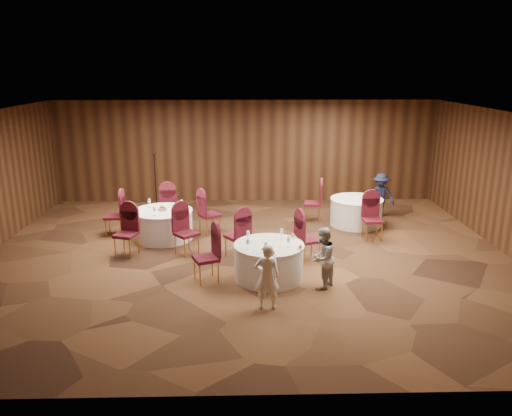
{
  "coord_description": "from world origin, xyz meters",
  "views": [
    {
      "loc": [
        -0.08,
        -10.68,
        4.2
      ],
      "look_at": [
        0.2,
        0.2,
        1.1
      ],
      "focal_mm": 35.0,
      "sensor_mm": 36.0,
      "label": 1
    }
  ],
  "objects_px": {
    "mic_stand": "(156,195)",
    "man_c": "(380,195)",
    "woman_a": "(267,277)",
    "woman_b": "(322,258)",
    "table_main": "(269,261)",
    "table_left": "(163,224)",
    "table_right": "(356,212)"
  },
  "relations": [
    {
      "from": "table_right",
      "to": "woman_b",
      "type": "height_order",
      "value": "woman_b"
    },
    {
      "from": "woman_b",
      "to": "table_left",
      "type": "bearing_deg",
      "value": -94.95
    },
    {
      "from": "woman_a",
      "to": "woman_b",
      "type": "distance_m",
      "value": 1.4
    },
    {
      "from": "table_right",
      "to": "woman_a",
      "type": "height_order",
      "value": "woman_a"
    },
    {
      "from": "table_main",
      "to": "table_left",
      "type": "relative_size",
      "value": 0.95
    },
    {
      "from": "woman_b",
      "to": "woman_a",
      "type": "bearing_deg",
      "value": -17.41
    },
    {
      "from": "man_c",
      "to": "woman_b",
      "type": "bearing_deg",
      "value": -88.56
    },
    {
      "from": "mic_stand",
      "to": "man_c",
      "type": "distance_m",
      "value": 6.55
    },
    {
      "from": "table_main",
      "to": "woman_b",
      "type": "xyz_separation_m",
      "value": [
        1.01,
        -0.47,
        0.24
      ]
    },
    {
      "from": "mic_stand",
      "to": "man_c",
      "type": "height_order",
      "value": "mic_stand"
    },
    {
      "from": "table_main",
      "to": "man_c",
      "type": "height_order",
      "value": "man_c"
    },
    {
      "from": "table_main",
      "to": "mic_stand",
      "type": "height_order",
      "value": "mic_stand"
    },
    {
      "from": "table_right",
      "to": "woman_a",
      "type": "relative_size",
      "value": 1.16
    },
    {
      "from": "woman_a",
      "to": "table_right",
      "type": "bearing_deg",
      "value": -117.05
    },
    {
      "from": "table_right",
      "to": "mic_stand",
      "type": "distance_m",
      "value": 5.84
    },
    {
      "from": "mic_stand",
      "to": "woman_a",
      "type": "height_order",
      "value": "mic_stand"
    },
    {
      "from": "man_c",
      "to": "mic_stand",
      "type": "bearing_deg",
      "value": -157.34
    },
    {
      "from": "woman_a",
      "to": "mic_stand",
      "type": "bearing_deg",
      "value": -62.62
    },
    {
      "from": "table_main",
      "to": "woman_a",
      "type": "bearing_deg",
      "value": -94.32
    },
    {
      "from": "woman_b",
      "to": "man_c",
      "type": "relative_size",
      "value": 0.98
    },
    {
      "from": "table_left",
      "to": "mic_stand",
      "type": "distance_m",
      "value": 2.47
    },
    {
      "from": "woman_b",
      "to": "man_c",
      "type": "bearing_deg",
      "value": -171.59
    },
    {
      "from": "mic_stand",
      "to": "man_c",
      "type": "relative_size",
      "value": 1.37
    },
    {
      "from": "table_left",
      "to": "mic_stand",
      "type": "bearing_deg",
      "value": 103.18
    },
    {
      "from": "mic_stand",
      "to": "woman_b",
      "type": "bearing_deg",
      "value": -52.75
    },
    {
      "from": "table_left",
      "to": "table_right",
      "type": "distance_m",
      "value": 5.2
    },
    {
      "from": "table_right",
      "to": "woman_b",
      "type": "xyz_separation_m",
      "value": [
        -1.56,
        -4.01,
        0.24
      ]
    },
    {
      "from": "table_left",
      "to": "table_right",
      "type": "relative_size",
      "value": 1.05
    },
    {
      "from": "mic_stand",
      "to": "woman_b",
      "type": "distance_m",
      "value": 6.79
    },
    {
      "from": "mic_stand",
      "to": "woman_a",
      "type": "xyz_separation_m",
      "value": [
        3.0,
        -6.25,
        0.1
      ]
    },
    {
      "from": "mic_stand",
      "to": "woman_b",
      "type": "relative_size",
      "value": 1.4
    },
    {
      "from": "mic_stand",
      "to": "table_main",
      "type": "bearing_deg",
      "value": -57.87
    }
  ]
}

